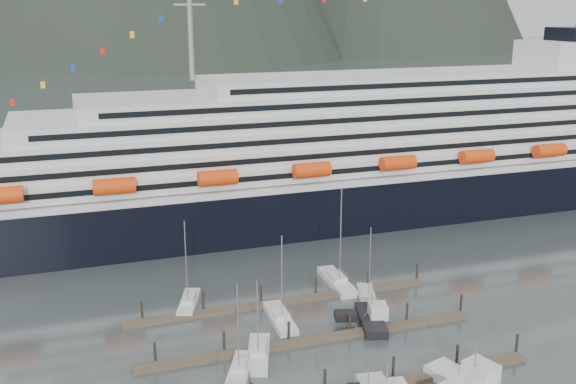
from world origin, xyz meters
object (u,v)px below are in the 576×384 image
at_px(sailboat_b, 280,319).
at_px(sailboat_e, 189,303).
at_px(sailboat_d, 368,299).
at_px(trawler_e, 370,319).
at_px(cruise_ship, 377,158).
at_px(sailboat_c, 258,355).
at_px(sailboat_g, 337,282).
at_px(sailboat_a, 240,370).

height_order(sailboat_b, sailboat_e, sailboat_e).
bearing_deg(sailboat_d, trawler_e, 175.58).
xyz_separation_m(cruise_ship, sailboat_c, (-43.12, -53.49, -11.63)).
distance_m(cruise_ship, sailboat_g, 44.03).
height_order(sailboat_c, sailboat_e, sailboat_e).
bearing_deg(sailboat_b, cruise_ship, -36.28).
xyz_separation_m(sailboat_a, sailboat_e, (-2.26, 21.60, 0.00)).
relative_size(sailboat_a, trawler_e, 1.25).
bearing_deg(sailboat_c, trawler_e, -58.65).
xyz_separation_m(cruise_ship, sailboat_g, (-24.15, -34.95, -11.58)).
height_order(sailboat_e, sailboat_g, sailboat_g).
distance_m(sailboat_c, sailboat_g, 26.53).
distance_m(sailboat_g, trawler_e, 14.68).
height_order(sailboat_a, sailboat_c, sailboat_a).
bearing_deg(sailboat_d, sailboat_a, 138.88).
xyz_separation_m(sailboat_e, sailboat_g, (24.52, -0.00, 0.04)).
height_order(sailboat_d, sailboat_g, sailboat_g).
bearing_deg(sailboat_b, sailboat_g, -50.00).
bearing_deg(trawler_e, sailboat_c, 117.58).
bearing_deg(sailboat_c, sailboat_a, 152.05).
height_order(cruise_ship, sailboat_e, cruise_ship).
bearing_deg(sailboat_g, sailboat_c, 136.75).
bearing_deg(sailboat_g, sailboat_d, -162.81).
bearing_deg(cruise_ship, sailboat_b, -129.83).
bearing_deg(sailboat_b, sailboat_c, 149.87).
relative_size(cruise_ship, sailboat_a, 16.26).
relative_size(cruise_ship, sailboat_c, 17.97).
bearing_deg(sailboat_a, cruise_ship, -14.98).
relative_size(sailboat_a, sailboat_e, 0.91).
height_order(cruise_ship, sailboat_b, cruise_ship).
bearing_deg(sailboat_a, sailboat_c, -22.61).
height_order(cruise_ship, sailboat_g, cruise_ship).
xyz_separation_m(sailboat_b, sailboat_d, (15.00, 2.17, -0.03)).
relative_size(sailboat_b, sailboat_e, 0.98).
xyz_separation_m(sailboat_b, sailboat_e, (-11.48, 9.63, -0.01)).
bearing_deg(sailboat_e, trawler_e, -102.72).
distance_m(sailboat_a, trawler_e, 22.29).
bearing_deg(sailboat_b, sailboat_d, -78.23).
height_order(sailboat_b, sailboat_c, sailboat_b).
bearing_deg(sailboat_c, sailboat_g, -26.61).
height_order(sailboat_b, sailboat_g, sailboat_g).
relative_size(sailboat_a, sailboat_b, 0.93).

